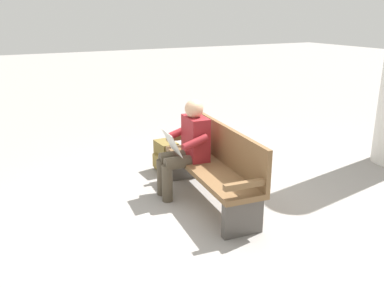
{
  "coord_description": "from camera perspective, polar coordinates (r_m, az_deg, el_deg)",
  "views": [
    {
      "loc": [
        -3.84,
        2.24,
        2.15
      ],
      "look_at": [
        0.16,
        0.15,
        0.7
      ],
      "focal_mm": 38.68,
      "sensor_mm": 36.0,
      "label": 1
    }
  ],
  "objects": [
    {
      "name": "backpack",
      "position": [
        5.81,
        -3.63,
        -1.74
      ],
      "size": [
        0.36,
        0.28,
        0.43
      ],
      "rotation": [
        0.0,
        0.0,
        0.02
      ],
      "color": "brown",
      "rests_on": "ground"
    },
    {
      "name": "person_seated",
      "position": [
        4.92,
        -0.72,
        -0.21
      ],
      "size": [
        0.6,
        0.6,
        1.18
      ],
      "rotation": [
        0.0,
        0.0,
        -0.1
      ],
      "color": "maroon",
      "rests_on": "ground"
    },
    {
      "name": "bench_near",
      "position": [
        4.78,
        3.3,
        -2.93
      ],
      "size": [
        1.84,
        0.66,
        0.9
      ],
      "rotation": [
        0.0,
        0.0,
        -0.1
      ],
      "color": "brown",
      "rests_on": "ground"
    },
    {
      "name": "ground_plane",
      "position": [
        4.94,
        2.45,
        -8.03
      ],
      "size": [
        40.0,
        40.0,
        0.0
      ],
      "primitive_type": "plane",
      "color": "gray"
    }
  ]
}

